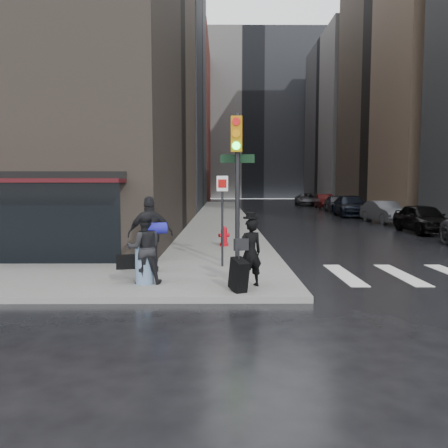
{
  "coord_description": "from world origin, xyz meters",
  "views": [
    {
      "loc": [
        0.03,
        -11.1,
        2.51
      ],
      "look_at": [
        0.12,
        2.59,
        1.3
      ],
      "focal_mm": 35.0,
      "sensor_mm": 36.0,
      "label": 1
    }
  ],
  "objects_px": {
    "parked_car_3": "(351,206)",
    "parked_car_6": "(306,199)",
    "man_jeans": "(144,248)",
    "man_greycoat": "(150,234)",
    "parked_car_4": "(336,203)",
    "parked_car_2": "(384,212)",
    "traffic_light": "(236,169)",
    "fire_hydrant": "(224,237)",
    "man_overcoat": "(248,256)",
    "parked_car_1": "(423,218)",
    "parked_car_5": "(325,201)"
  },
  "relations": [
    {
      "from": "parked_car_3",
      "to": "parked_car_6",
      "type": "relative_size",
      "value": 1.04
    },
    {
      "from": "man_jeans",
      "to": "man_greycoat",
      "type": "distance_m",
      "value": 1.42
    },
    {
      "from": "man_jeans",
      "to": "parked_car_4",
      "type": "relative_size",
      "value": 0.37
    },
    {
      "from": "parked_car_2",
      "to": "parked_car_6",
      "type": "bearing_deg",
      "value": 85.11
    },
    {
      "from": "traffic_light",
      "to": "parked_car_4",
      "type": "distance_m",
      "value": 31.3
    },
    {
      "from": "traffic_light",
      "to": "fire_hydrant",
      "type": "xyz_separation_m",
      "value": [
        -0.31,
        4.46,
        -2.49
      ]
    },
    {
      "from": "man_overcoat",
      "to": "parked_car_6",
      "type": "relative_size",
      "value": 0.32
    },
    {
      "from": "man_overcoat",
      "to": "fire_hydrant",
      "type": "xyz_separation_m",
      "value": [
        -0.51,
        6.97,
        -0.39
      ]
    },
    {
      "from": "traffic_light",
      "to": "fire_hydrant",
      "type": "height_order",
      "value": "traffic_light"
    },
    {
      "from": "man_jeans",
      "to": "parked_car_4",
      "type": "distance_m",
      "value": 34.01
    },
    {
      "from": "parked_car_1",
      "to": "parked_car_3",
      "type": "distance_m",
      "value": 12.61
    },
    {
      "from": "man_jeans",
      "to": "parked_car_1",
      "type": "height_order",
      "value": "man_jeans"
    },
    {
      "from": "man_overcoat",
      "to": "man_greycoat",
      "type": "relative_size",
      "value": 0.86
    },
    {
      "from": "parked_car_1",
      "to": "parked_car_5",
      "type": "distance_m",
      "value": 25.23
    },
    {
      "from": "man_overcoat",
      "to": "man_jeans",
      "type": "relative_size",
      "value": 1.02
    },
    {
      "from": "man_overcoat",
      "to": "parked_car_3",
      "type": "bearing_deg",
      "value": -134.82
    },
    {
      "from": "man_greycoat",
      "to": "parked_car_1",
      "type": "relative_size",
      "value": 0.46
    },
    {
      "from": "parked_car_2",
      "to": "parked_car_5",
      "type": "xyz_separation_m",
      "value": [
        0.44,
        18.91,
        0.05
      ]
    },
    {
      "from": "man_overcoat",
      "to": "man_greycoat",
      "type": "distance_m",
      "value": 3.14
    },
    {
      "from": "parked_car_1",
      "to": "parked_car_3",
      "type": "height_order",
      "value": "parked_car_3"
    },
    {
      "from": "parked_car_1",
      "to": "traffic_light",
      "type": "bearing_deg",
      "value": -133.41
    },
    {
      "from": "parked_car_6",
      "to": "parked_car_2",
      "type": "bearing_deg",
      "value": -84.47
    },
    {
      "from": "fire_hydrant",
      "to": "traffic_light",
      "type": "bearing_deg",
      "value": -86.07
    },
    {
      "from": "parked_car_1",
      "to": "parked_car_4",
      "type": "bearing_deg",
      "value": 89.83
    },
    {
      "from": "man_greycoat",
      "to": "traffic_light",
      "type": "height_order",
      "value": "traffic_light"
    },
    {
      "from": "parked_car_4",
      "to": "parked_car_6",
      "type": "height_order",
      "value": "parked_car_4"
    },
    {
      "from": "man_jeans",
      "to": "parked_car_5",
      "type": "xyz_separation_m",
      "value": [
        13.27,
        37.76,
        -0.24
      ]
    },
    {
      "from": "man_overcoat",
      "to": "fire_hydrant",
      "type": "distance_m",
      "value": 7.0
    },
    {
      "from": "parked_car_1",
      "to": "parked_car_4",
      "type": "relative_size",
      "value": 0.96
    },
    {
      "from": "fire_hydrant",
      "to": "parked_car_4",
      "type": "height_order",
      "value": "parked_car_4"
    },
    {
      "from": "man_overcoat",
      "to": "parked_car_1",
      "type": "height_order",
      "value": "man_overcoat"
    },
    {
      "from": "parked_car_1",
      "to": "parked_car_6",
      "type": "bearing_deg",
      "value": 91.13
    },
    {
      "from": "man_overcoat",
      "to": "parked_car_5",
      "type": "relative_size",
      "value": 0.37
    },
    {
      "from": "parked_car_1",
      "to": "parked_car_6",
      "type": "distance_m",
      "value": 31.52
    },
    {
      "from": "fire_hydrant",
      "to": "parked_car_6",
      "type": "distance_m",
      "value": 38.95
    },
    {
      "from": "man_jeans",
      "to": "parked_car_1",
      "type": "relative_size",
      "value": 0.38
    },
    {
      "from": "traffic_light",
      "to": "parked_car_5",
      "type": "distance_m",
      "value": 37.37
    },
    {
      "from": "man_overcoat",
      "to": "parked_car_4",
      "type": "distance_m",
      "value": 33.53
    },
    {
      "from": "parked_car_4",
      "to": "parked_car_5",
      "type": "xyz_separation_m",
      "value": [
        0.34,
        6.3,
        -0.03
      ]
    },
    {
      "from": "man_overcoat",
      "to": "parked_car_1",
      "type": "relative_size",
      "value": 0.39
    },
    {
      "from": "man_overcoat",
      "to": "man_greycoat",
      "type": "height_order",
      "value": "man_greycoat"
    },
    {
      "from": "man_greycoat",
      "to": "parked_car_5",
      "type": "xyz_separation_m",
      "value": [
        13.34,
        36.34,
        -0.4
      ]
    },
    {
      "from": "parked_car_4",
      "to": "man_jeans",
      "type": "bearing_deg",
      "value": -107.98
    },
    {
      "from": "parked_car_4",
      "to": "parked_car_6",
      "type": "bearing_deg",
      "value": 96.38
    },
    {
      "from": "fire_hydrant",
      "to": "parked_car_6",
      "type": "height_order",
      "value": "parked_car_6"
    },
    {
      "from": "parked_car_5",
      "to": "parked_car_6",
      "type": "relative_size",
      "value": 0.86
    },
    {
      "from": "fire_hydrant",
      "to": "parked_car_5",
      "type": "height_order",
      "value": "parked_car_5"
    },
    {
      "from": "fire_hydrant",
      "to": "parked_car_4",
      "type": "xyz_separation_m",
      "value": [
        10.97,
        24.89,
        0.31
      ]
    },
    {
      "from": "parked_car_5",
      "to": "parked_car_6",
      "type": "distance_m",
      "value": 6.35
    },
    {
      "from": "fire_hydrant",
      "to": "parked_car_3",
      "type": "height_order",
      "value": "parked_car_3"
    }
  ]
}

